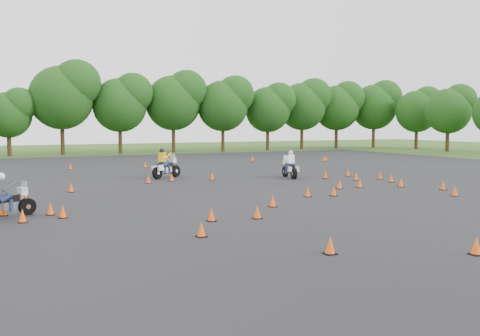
{
  "coord_description": "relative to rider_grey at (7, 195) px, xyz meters",
  "views": [
    {
      "loc": [
        -11.49,
        -19.6,
        3.4
      ],
      "look_at": [
        0.0,
        4.0,
        1.2
      ],
      "focal_mm": 40.0,
      "sensor_mm": 36.0,
      "label": 1
    }
  ],
  "objects": [
    {
      "name": "ground",
      "position": [
        10.7,
        -1.21,
        -0.82
      ],
      "size": [
        140.0,
        140.0,
        0.0
      ],
      "primitive_type": "plane",
      "color": "#2D5119",
      "rests_on": "ground"
    },
    {
      "name": "asphalt_pad",
      "position": [
        10.7,
        4.79,
        -0.82
      ],
      "size": [
        62.0,
        62.0,
        0.0
      ],
      "primitive_type": "plane",
      "color": "black",
      "rests_on": "ground"
    },
    {
      "name": "treeline",
      "position": [
        11.27,
        33.82,
        3.8
      ],
      "size": [
        87.04,
        32.44,
        10.7
      ],
      "color": "#194112",
      "rests_on": "ground"
    },
    {
      "name": "traffic_cones",
      "position": [
        10.5,
        3.51,
        -0.59
      ],
      "size": [
        36.11,
        33.28,
        0.45
      ],
      "color": "#FD500A",
      "rests_on": "asphalt_pad"
    },
    {
      "name": "rider_grey",
      "position": [
        0.0,
        0.0,
        0.0
      ],
      "size": [
        2.21,
        1.39,
        1.63
      ],
      "primitive_type": null,
      "rotation": [
        0.0,
        0.0,
        0.38
      ],
      "color": "#373B3E",
      "rests_on": "ground"
    },
    {
      "name": "rider_yellow",
      "position": [
        9.6,
        10.91,
        0.12
      ],
      "size": [
        2.46,
        1.86,
        1.86
      ],
      "primitive_type": null,
      "rotation": [
        0.0,
        0.0,
        0.53
      ],
      "color": "#E9A314",
      "rests_on": "ground"
    },
    {
      "name": "rider_white",
      "position": [
        16.5,
        7.66,
        0.04
      ],
      "size": [
        1.1,
        2.31,
        1.72
      ],
      "primitive_type": null,
      "rotation": [
        0.0,
        0.0,
        1.38
      ],
      "color": "white",
      "rests_on": "ground"
    }
  ]
}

